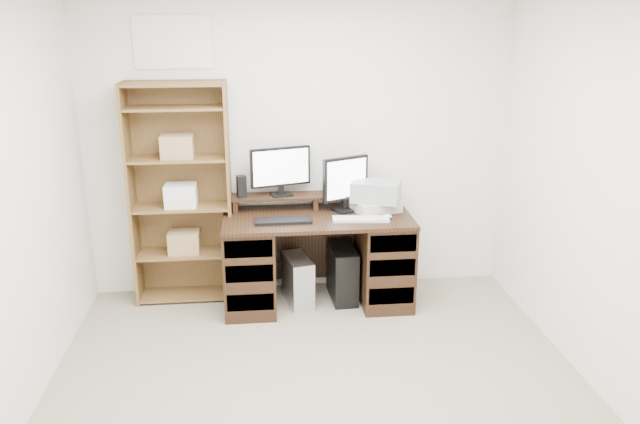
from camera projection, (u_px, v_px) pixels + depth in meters
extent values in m
cube|color=white|center=(299.00, 145.00, 5.16)|extent=(3.50, 0.02, 2.50)
cube|color=white|center=(173.00, 42.00, 4.79)|extent=(0.60, 0.01, 0.40)
cube|color=black|center=(317.00, 218.00, 4.97)|extent=(1.50, 0.70, 0.03)
cube|color=black|center=(250.00, 264.00, 5.03)|extent=(0.40, 0.66, 0.72)
cube|color=black|center=(384.00, 259.00, 5.14)|extent=(0.40, 0.66, 0.72)
cube|color=black|center=(314.00, 243.00, 5.39)|extent=(1.48, 0.02, 0.65)
cube|color=black|center=(250.00, 302.00, 4.78)|extent=(0.36, 0.01, 0.14)
cube|color=black|center=(249.00, 274.00, 4.70)|extent=(0.36, 0.01, 0.14)
cube|color=black|center=(248.00, 249.00, 4.64)|extent=(0.36, 0.01, 0.14)
cube|color=black|center=(391.00, 296.00, 4.89)|extent=(0.36, 0.01, 0.14)
cube|color=black|center=(392.00, 268.00, 4.81)|extent=(0.36, 0.01, 0.14)
cube|color=black|center=(393.00, 243.00, 4.75)|extent=(0.36, 0.01, 0.14)
cube|color=black|center=(236.00, 205.00, 5.09)|extent=(0.04, 0.20, 0.10)
cube|color=black|center=(315.00, 202.00, 5.16)|extent=(0.04, 0.20, 0.10)
cube|color=black|center=(392.00, 200.00, 5.22)|extent=(0.04, 0.20, 0.10)
cube|color=black|center=(315.00, 195.00, 5.14)|extent=(1.40, 0.22, 0.02)
cube|color=black|center=(282.00, 195.00, 5.10)|extent=(0.19, 0.17, 0.01)
cube|color=black|center=(281.00, 188.00, 5.10)|extent=(0.05, 0.04, 0.09)
cube|color=black|center=(280.00, 167.00, 5.04)|extent=(0.49, 0.17, 0.32)
cube|color=white|center=(281.00, 167.00, 5.03)|extent=(0.45, 0.13, 0.28)
cube|color=black|center=(346.00, 210.00, 5.10)|extent=(0.24, 0.22, 0.02)
cube|color=black|center=(345.00, 202.00, 5.09)|extent=(0.06, 0.05, 0.11)
cube|color=black|center=(345.00, 178.00, 5.03)|extent=(0.39, 0.20, 0.35)
cube|color=white|center=(347.00, 179.00, 5.02)|extent=(0.33, 0.15, 0.31)
cube|color=black|center=(242.00, 186.00, 5.03)|extent=(0.09, 0.09, 0.18)
cube|color=black|center=(283.00, 221.00, 4.82)|extent=(0.44, 0.16, 0.02)
cube|color=silver|center=(361.00, 219.00, 4.86)|extent=(0.45, 0.17, 0.02)
ellipsoid|color=white|center=(387.00, 217.00, 4.90)|extent=(0.09, 0.07, 0.03)
cube|color=#B3AB9C|center=(376.00, 206.00, 5.08)|extent=(0.42, 0.37, 0.09)
cube|color=#959A9F|center=(376.00, 191.00, 5.04)|extent=(0.45, 0.39, 0.16)
cube|color=#B3B5BA|center=(298.00, 280.00, 5.13)|extent=(0.25, 0.42, 0.40)
cube|color=black|center=(342.00, 273.00, 5.20)|extent=(0.22, 0.46, 0.45)
cube|color=#19FF33|center=(348.00, 272.00, 4.96)|extent=(0.01, 0.00, 0.01)
cube|color=brown|center=(132.00, 197.00, 4.96)|extent=(0.02, 0.30, 1.80)
cube|color=brown|center=(230.00, 194.00, 5.04)|extent=(0.02, 0.30, 1.80)
cube|color=brown|center=(183.00, 190.00, 5.13)|extent=(0.80, 0.01, 1.80)
cube|color=brown|center=(188.00, 294.00, 5.27)|extent=(0.75, 0.28, 0.02)
cube|color=brown|center=(185.00, 253.00, 5.15)|extent=(0.75, 0.28, 0.02)
cube|color=brown|center=(182.00, 207.00, 5.03)|extent=(0.75, 0.28, 0.02)
cube|color=brown|center=(178.00, 159.00, 4.91)|extent=(0.75, 0.28, 0.02)
cube|color=brown|center=(175.00, 108.00, 4.78)|extent=(0.75, 0.28, 0.02)
cube|color=brown|center=(173.00, 84.00, 4.73)|extent=(0.75, 0.28, 0.02)
cube|color=#A07F54|center=(184.00, 242.00, 5.12)|extent=(0.25, 0.20, 0.18)
cube|color=white|center=(181.00, 195.00, 5.00)|extent=(0.25, 0.20, 0.18)
cube|color=#A07F54|center=(177.00, 146.00, 4.88)|extent=(0.25, 0.20, 0.18)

